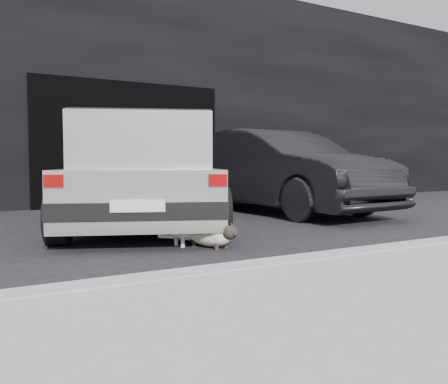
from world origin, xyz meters
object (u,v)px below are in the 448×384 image
silver_hatchback (145,169)px  second_car (279,171)px  cat_siamese (213,235)px  cat_white (195,228)px

silver_hatchback → second_car: bearing=36.6°
second_car → cat_siamese: bearing=-140.7°
cat_white → cat_siamese: bearing=10.1°
silver_hatchback → second_car: silver_hatchback is taller
cat_white → silver_hatchback: bearing=172.9°
second_car → cat_siamese: second_car is taller
silver_hatchback → cat_siamese: 2.02m
silver_hatchback → cat_white: size_ratio=5.53×
cat_siamese → second_car: bearing=-154.2°
cat_siamese → cat_white: (-0.08, 0.28, 0.05)m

